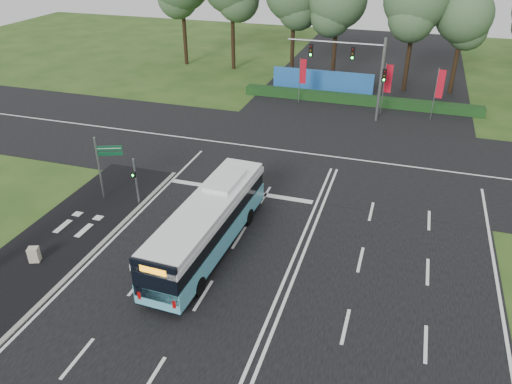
# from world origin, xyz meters

# --- Properties ---
(ground) EXTENTS (120.00, 120.00, 0.00)m
(ground) POSITION_xyz_m (0.00, 0.00, 0.00)
(ground) COLOR #254818
(ground) RESTS_ON ground
(road_main) EXTENTS (20.00, 120.00, 0.04)m
(road_main) POSITION_xyz_m (0.00, 0.00, 0.02)
(road_main) COLOR black
(road_main) RESTS_ON ground
(road_cross) EXTENTS (120.00, 14.00, 0.05)m
(road_cross) POSITION_xyz_m (0.00, 12.00, 0.03)
(road_cross) COLOR black
(road_cross) RESTS_ON ground
(bike_path) EXTENTS (5.00, 18.00, 0.06)m
(bike_path) POSITION_xyz_m (-12.50, -3.00, 0.03)
(bike_path) COLOR black
(bike_path) RESTS_ON ground
(kerb_strip) EXTENTS (0.25, 18.00, 0.12)m
(kerb_strip) POSITION_xyz_m (-10.10, -3.00, 0.06)
(kerb_strip) COLOR gray
(kerb_strip) RESTS_ON ground
(city_bus) EXTENTS (2.68, 10.92, 3.11)m
(city_bus) POSITION_xyz_m (-4.43, -1.48, 1.57)
(city_bus) COLOR #57B4CA
(city_bus) RESTS_ON ground
(pedestrian_signal) EXTENTS (0.24, 0.40, 3.03)m
(pedestrian_signal) POSITION_xyz_m (-10.41, 1.64, 1.66)
(pedestrian_signal) COLOR gray
(pedestrian_signal) RESTS_ON ground
(street_sign) EXTENTS (1.50, 0.66, 4.10)m
(street_sign) POSITION_xyz_m (-12.50, 1.76, 2.58)
(street_sign) COLOR gray
(street_sign) RESTS_ON ground
(utility_cabinet) EXTENTS (0.63, 0.58, 0.86)m
(utility_cabinet) POSITION_xyz_m (-12.48, -5.17, 0.43)
(utility_cabinet) COLOR #BDB298
(utility_cabinet) RESTS_ON ground
(banner_flag_left) EXTENTS (0.63, 0.08, 4.23)m
(banner_flag_left) POSITION_xyz_m (-5.27, 23.19, 2.77)
(banner_flag_left) COLOR gray
(banner_flag_left) RESTS_ON ground
(banner_flag_mid) EXTENTS (0.67, 0.10, 4.56)m
(banner_flag_mid) POSITION_xyz_m (2.43, 22.33, 2.97)
(banner_flag_mid) COLOR gray
(banner_flag_mid) RESTS_ON ground
(banner_flag_right) EXTENTS (0.65, 0.22, 4.51)m
(banner_flag_right) POSITION_xyz_m (6.70, 22.18, 2.94)
(banner_flag_right) COLOR gray
(banner_flag_right) RESTS_ON ground
(traffic_light_gantry) EXTENTS (8.41, 0.28, 7.00)m
(traffic_light_gantry) POSITION_xyz_m (0.21, 20.50, 4.66)
(traffic_light_gantry) COLOR gray
(traffic_light_gantry) RESTS_ON ground
(hedge) EXTENTS (22.00, 1.20, 0.80)m
(hedge) POSITION_xyz_m (0.00, 24.50, 0.40)
(hedge) COLOR #123413
(hedge) RESTS_ON ground
(blue_hoarding) EXTENTS (10.00, 0.30, 2.20)m
(blue_hoarding) POSITION_xyz_m (-4.00, 27.00, 1.10)
(blue_hoarding) COLOR #1F5BAC
(blue_hoarding) RESTS_ON ground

